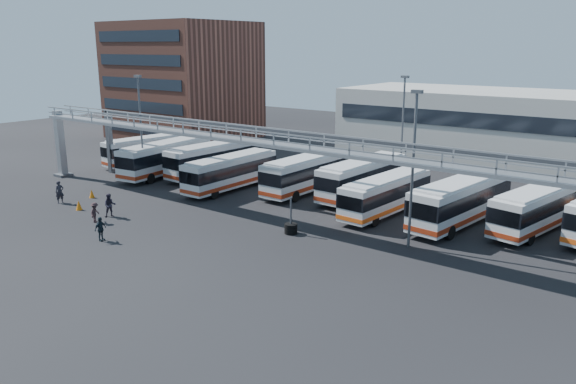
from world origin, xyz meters
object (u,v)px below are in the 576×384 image
Objects in this scene: light_pole_back at (403,125)px; pedestrian_a at (60,192)px; pedestrian_b at (110,205)px; bus_6 at (386,194)px; pedestrian_c at (95,212)px; light_pole_left at (141,124)px; bus_8 at (539,207)px; bus_2 at (214,158)px; bus_4 at (308,172)px; bus_7 at (461,200)px; cone_right at (92,194)px; cone_left at (79,205)px; bus_3 at (231,171)px; tire_stack at (291,228)px; bus_5 at (363,177)px; light_pole_mid at (413,162)px; bus_0 at (148,149)px; pedestrian_d at (100,229)px; bus_1 at (166,157)px.

light_pole_back reaches higher than pedestrian_a.
bus_6 is at bearing -17.91° from pedestrian_b.
light_pole_left is at bearing 8.01° from pedestrian_c.
pedestrian_a is at bearing -143.44° from bus_8.
pedestrian_c is at bearing -74.47° from bus_2.
pedestrian_c is (-16.37, -14.93, -0.92)m from bus_6.
bus_7 reaches higher than bus_4.
light_pole_left is 8.28m from cone_right.
cone_left is at bearing 129.39° from pedestrian_b.
bus_3 is 3.97× the size of tire_stack.
bus_5 is 23.72m from cone_left.
bus_7 is at bearing -42.96° from light_pole_back.
light_pole_mid is 0.95× the size of bus_8.
light_pole_left reaches higher than bus_0.
bus_3 is at bearing -137.00° from light_pole_back.
light_pole_mid reaches higher than cone_left.
bus_8 reaches higher than cone_left.
bus_8 is at bearing -82.64° from pedestrian_c.
pedestrian_b is 3.68m from cone_left.
bus_3 is at bearing -18.80° from pedestrian_a.
light_pole_back is 0.98× the size of bus_0.
bus_4 is at bearing 150.03° from light_pole_mid.
light_pole_left is 0.93× the size of bus_5.
light_pole_left is at bearing -161.97° from bus_7.
bus_4 is 7.13× the size of pedestrian_c.
cone_left is (-16.92, -23.10, -5.33)m from light_pole_back.
bus_8 is 35.03m from cone_left.
pedestrian_d is at bearing -65.10° from bus_2.
bus_2 is at bearing 7.60° from bus_0.
pedestrian_a is 1.14× the size of pedestrian_d.
bus_5 is at bearing -96.59° from light_pole_back.
bus_7 is (29.84, 2.08, -0.02)m from bus_1.
bus_4 is at bearing -161.95° from bus_5.
bus_0 is 26.05m from bus_5.
pedestrian_b is 2.34× the size of cone_left.
bus_2 is at bearing -176.35° from bus_4.
light_pole_back is 9.87m from bus_4.
tire_stack is at bearing -126.55° from bus_7.
pedestrian_a is (-28.90, -14.54, -0.93)m from bus_7.
bus_7 is (14.42, -1.09, 0.05)m from bus_4.
bus_3 is (5.11, -3.12, -0.11)m from bus_2.
light_pole_left reaches higher than pedestrian_a.
bus_3 is 13.64m from tire_stack.
bus_1 reaches higher than pedestrian_c.
bus_0 is 1.03× the size of bus_6.
light_pole_left reaches higher than bus_8.
bus_1 is 1.05× the size of bus_5.
pedestrian_b is at bearing -137.26° from bus_6.
light_pole_mid is 17.00m from light_pole_back.
bus_4 reaches higher than bus_8.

